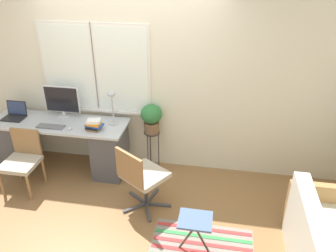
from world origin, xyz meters
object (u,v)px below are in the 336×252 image
at_px(plant_stand, 152,137).
at_px(couch_loveseat, 334,252).
at_px(book_stack, 94,125).
at_px(folding_stool, 195,223).
at_px(mouse, 70,128).
at_px(desk_lamp, 112,100).
at_px(potted_plant, 151,117).
at_px(monitor, 62,101).
at_px(desk_chair_wooden, 22,159).
at_px(office_chair_swivel, 141,176).
at_px(laptop, 15,114).
at_px(keyboard, 51,127).

bearing_deg(plant_stand, couch_loveseat, -35.08).
relative_size(book_stack, couch_loveseat, 0.19).
distance_m(plant_stand, folding_stool, 1.66).
bearing_deg(book_stack, mouse, -170.31).
height_order(desk_lamp, potted_plant, desk_lamp).
bearing_deg(mouse, desk_lamp, 27.49).
distance_m(monitor, folding_stool, 2.55).
height_order(desk_lamp, plant_stand, desk_lamp).
distance_m(desk_lamp, plant_stand, 0.79).
bearing_deg(desk_chair_wooden, plant_stand, 25.43).
bearing_deg(desk_chair_wooden, office_chair_swivel, -5.29).
bearing_deg(laptop, office_chair_swivel, -18.85).
distance_m(laptop, keyboard, 0.67).
bearing_deg(keyboard, plant_stand, 17.10).
bearing_deg(book_stack, keyboard, -176.61).
bearing_deg(couch_loveseat, book_stack, 68.22).
relative_size(mouse, desk_chair_wooden, 0.08).
bearing_deg(plant_stand, potted_plant, -116.57).
bearing_deg(laptop, mouse, -12.24).
xyz_separation_m(laptop, keyboard, (0.64, -0.18, -0.04)).
bearing_deg(laptop, potted_plant, 6.40).
bearing_deg(office_chair_swivel, folding_stool, 174.89).
distance_m(monitor, desk_chair_wooden, 0.95).
relative_size(desk_lamp, plant_stand, 0.82).
relative_size(mouse, desk_lamp, 0.14).
relative_size(desk_chair_wooden, plant_stand, 1.36).
bearing_deg(keyboard, book_stack, 3.39).
relative_size(monitor, folding_stool, 1.12).
bearing_deg(folding_stool, book_stack, 143.30).
height_order(monitor, plant_stand, monitor).
distance_m(desk_lamp, office_chair_swivel, 1.13).
distance_m(keyboard, office_chair_swivel, 1.49).
bearing_deg(couch_loveseat, keyboard, 72.33).
bearing_deg(desk_lamp, book_stack, -132.92).
relative_size(desk_chair_wooden, office_chair_swivel, 0.91).
distance_m(laptop, potted_plant, 1.96).
xyz_separation_m(keyboard, mouse, (0.29, -0.02, 0.01)).
height_order(laptop, potted_plant, potted_plant).
distance_m(book_stack, potted_plant, 0.79).
bearing_deg(couch_loveseat, office_chair_swivel, 74.05).
bearing_deg(desk_chair_wooden, couch_loveseat, -11.42).
xyz_separation_m(desk_lamp, book_stack, (-0.20, -0.22, -0.28)).
relative_size(couch_loveseat, potted_plant, 3.00).
bearing_deg(couch_loveseat, desk_chair_wooden, 78.78).
height_order(book_stack, plant_stand, book_stack).
relative_size(mouse, potted_plant, 0.16).
bearing_deg(office_chair_swivel, desk_lamp, -20.03).
relative_size(monitor, office_chair_swivel, 0.57).
relative_size(book_stack, potted_plant, 0.57).
bearing_deg(potted_plant, laptop, -173.60).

